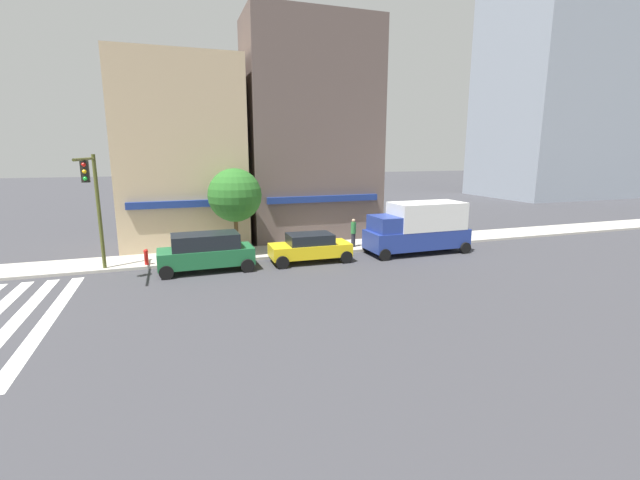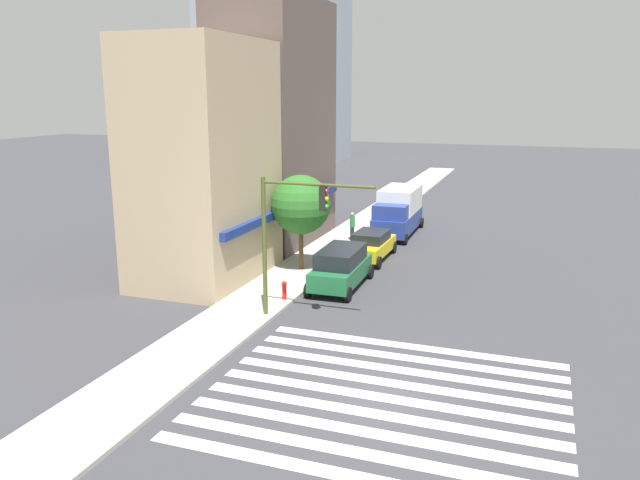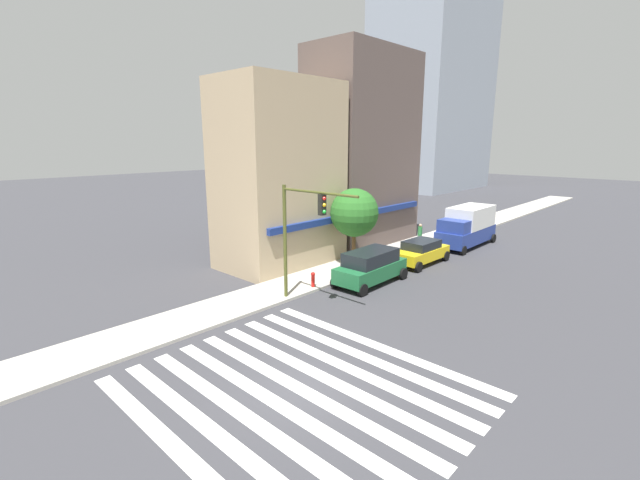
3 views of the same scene
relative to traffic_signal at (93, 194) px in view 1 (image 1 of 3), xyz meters
The scene contains 8 objects.
storefront_row 11.48m from the traffic_signal, 33.72° to the left, with size 16.79×5.30×14.59m.
traffic_signal is the anchor object (origin of this frame).
suv_green 5.82m from the traffic_signal, ahead, with size 4.74×2.12×1.94m.
sedan_yellow 11.00m from the traffic_signal, ahead, with size 4.44×2.02×1.59m.
box_truck_blue 17.51m from the traffic_signal, ahead, with size 6.23×2.42×3.04m.
pedestrian_green_top 14.42m from the traffic_signal, ahead, with size 0.32×0.32×1.77m.
fire_hydrant 4.12m from the traffic_signal, 28.87° to the left, with size 0.24×0.24×0.84m.
street_tree 7.26m from the traffic_signal, 17.72° to the left, with size 3.06×3.06×4.94m.
Camera 1 is at (8.85, -17.21, 6.00)m, focal length 24.00 mm.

